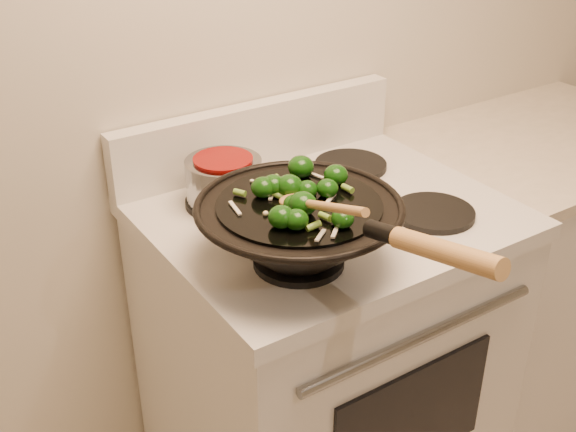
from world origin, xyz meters
TOP-DOWN VIEW (x-y plane):
  - stove at (-0.09, 1.17)m, footprint 0.78×0.67m
  - counter_unit at (0.71, 1.20)m, footprint 0.83×0.62m
  - wok at (-0.27, 1.01)m, footprint 0.40×0.66m
  - stirfry at (-0.27, 1.03)m, footprint 0.25×0.28m
  - wooden_spoon at (-0.29, 0.95)m, footprint 0.08×0.28m
  - saucepan at (-0.27, 1.32)m, footprint 0.17×0.28m

SIDE VIEW (x-z plane):
  - counter_unit at x=0.71m, z-range 0.00..0.91m
  - stove at x=-0.09m, z-range -0.07..1.01m
  - saucepan at x=-0.27m, z-range 0.93..1.03m
  - wok at x=-0.27m, z-range 0.89..1.12m
  - stirfry at x=-0.27m, z-range 1.05..1.10m
  - wooden_spoon at x=-0.29m, z-range 1.04..1.15m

